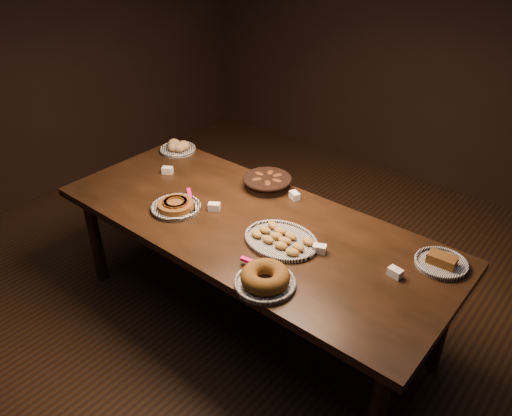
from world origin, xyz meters
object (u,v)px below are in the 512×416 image
Objects in this scene: buffet_table at (250,232)px; madeleine_platter at (281,240)px; bundt_cake_plate at (265,279)px; apple_tart_plate at (176,206)px.

buffet_table is 0.28m from madeleine_platter.
bundt_cake_plate reaches higher than madeleine_platter.
madeleine_platter is at bearing -10.40° from buffet_table.
bundt_cake_plate reaches higher than apple_tart_plate.
bundt_cake_plate is (0.16, -0.33, 0.02)m from madeleine_platter.
apple_tart_plate is 0.96× the size of bundt_cake_plate.
madeleine_platter is at bearing -6.92° from apple_tart_plate.
buffet_table is 6.67× the size of bundt_cake_plate.
bundt_cake_plate is at bearing -68.28° from madeleine_platter.
madeleine_platter is 0.37m from bundt_cake_plate.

